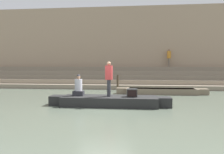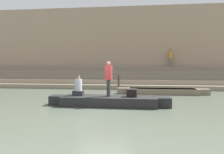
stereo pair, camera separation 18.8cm
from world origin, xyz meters
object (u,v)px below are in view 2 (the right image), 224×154
moored_boat_shore (162,91)px  person_on_steps (171,57)px  rowboat_main (109,101)px  tv_set (132,93)px  mooring_post (119,83)px  person_standing (108,77)px  person_rowing (78,87)px

moored_boat_shore → person_on_steps: 6.42m
rowboat_main → tv_set: size_ratio=11.63×
moored_boat_shore → mooring_post: size_ratio=4.97×
person_standing → person_on_steps: size_ratio=1.04×
tv_set → person_on_steps: bearing=69.6°
moored_boat_shore → person_on_steps: bearing=72.9°
rowboat_main → person_on_steps: size_ratio=3.60×
person_standing → person_rowing: (-1.58, 0.13, -0.57)m
rowboat_main → person_standing: bearing=-121.7°
rowboat_main → person_standing: (-0.02, -0.03, 1.22)m
rowboat_main → person_rowing: 1.73m
person_on_steps → rowboat_main: bearing=-53.4°
tv_set → moored_boat_shore: 5.16m
rowboat_main → person_rowing: person_rowing is taller
rowboat_main → mooring_post: mooring_post is taller
person_rowing → moored_boat_shore: person_rowing is taller
person_rowing → moored_boat_shore: 6.62m
person_standing → mooring_post: size_ratio=1.37×
person_standing → mooring_post: 6.48m
rowboat_main → person_standing: person_standing is taller
rowboat_main → person_on_steps: person_on_steps is taller
moored_boat_shore → rowboat_main: bearing=-127.3°
person_on_steps → moored_boat_shore: bearing=-43.5°
person_standing → person_on_steps: person_on_steps is taller
person_rowing → mooring_post: bearing=86.5°
person_rowing → mooring_post: (1.49, 6.30, -0.27)m
moored_boat_shore → tv_set: bearing=-116.5°
person_standing → moored_boat_shore: 5.82m
rowboat_main → moored_boat_shore: size_ratio=0.96×
rowboat_main → person_rowing: (-1.60, 0.10, 0.65)m
moored_boat_shore → person_on_steps: person_on_steps is taller
moored_boat_shore → person_on_steps: size_ratio=3.74×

